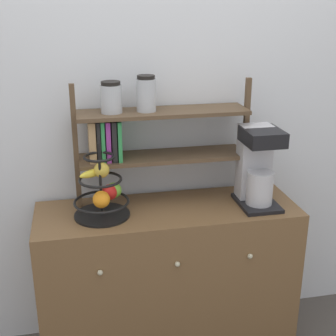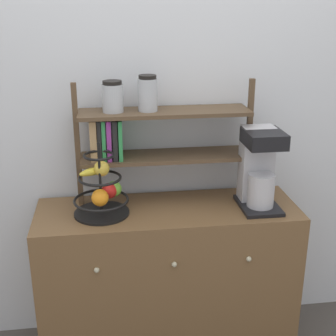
% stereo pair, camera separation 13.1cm
% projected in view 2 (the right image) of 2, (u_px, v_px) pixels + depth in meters
% --- Properties ---
extents(wall_back, '(7.00, 0.05, 2.60)m').
position_uv_depth(wall_back, '(161.00, 90.00, 2.25)').
color(wall_back, silver).
rests_on(wall_back, ground_plane).
extents(sideboard, '(1.23, 0.43, 0.78)m').
position_uv_depth(sideboard, '(168.00, 280.00, 2.33)').
color(sideboard, brown).
rests_on(sideboard, ground_plane).
extents(coffee_maker, '(0.18, 0.24, 0.38)m').
position_uv_depth(coffee_maker, '(259.00, 167.00, 2.17)').
color(coffee_maker, black).
rests_on(coffee_maker, sideboard).
extents(fruit_stand, '(0.25, 0.25, 0.34)m').
position_uv_depth(fruit_stand, '(103.00, 190.00, 2.11)').
color(fruit_stand, black).
rests_on(fruit_stand, sideboard).
extents(shelf_hutch, '(0.84, 0.20, 0.61)m').
position_uv_depth(shelf_hutch, '(142.00, 128.00, 2.16)').
color(shelf_hutch, brown).
rests_on(shelf_hutch, sideboard).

